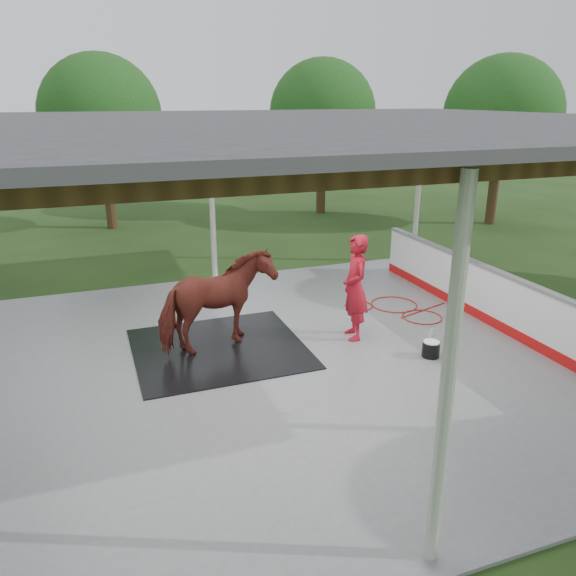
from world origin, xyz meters
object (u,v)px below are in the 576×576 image
object	(u,v)px
dasher_board	(495,300)
horse	(217,302)
handler	(355,288)
wash_bucket	(431,349)

from	to	relation	value
dasher_board	horse	size ratio (longest dim) A/B	3.83
handler	wash_bucket	size ratio (longest dim) A/B	6.48
dasher_board	handler	distance (m)	2.97
dasher_board	horse	xyz separation A→B (m)	(-5.44, 0.80, 0.36)
horse	dasher_board	bearing A→B (deg)	-116.03
horse	handler	distance (m)	2.57
handler	horse	bearing A→B (deg)	-88.02
dasher_board	horse	world-z (taller)	horse
horse	wash_bucket	distance (m)	3.88
wash_bucket	horse	bearing A→B (deg)	155.09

